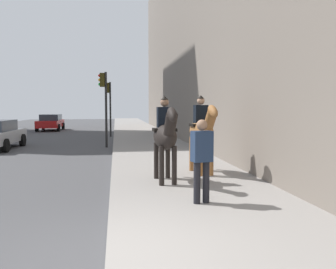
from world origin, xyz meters
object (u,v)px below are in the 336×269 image
at_px(mounted_horse_near, 165,135).
at_px(pedestrian_greeting, 202,155).
at_px(traffic_light_near_curb, 104,97).
at_px(traffic_light_far_curb, 109,100).
at_px(car_near_lane, 51,122).
at_px(mounted_horse_far, 202,130).

xyz_separation_m(mounted_horse_near, pedestrian_greeting, (-2.15, -0.44, -0.25)).
relative_size(traffic_light_near_curb, traffic_light_far_curb, 1.01).
bearing_deg(pedestrian_greeting, car_near_lane, 5.19).
bearing_deg(pedestrian_greeting, mounted_horse_near, 1.03).
xyz_separation_m(mounted_horse_near, traffic_light_near_curb, (9.61, 1.83, 1.24)).
xyz_separation_m(mounted_horse_near, car_near_lane, (24.16, 7.01, -0.58)).
height_order(mounted_horse_far, traffic_light_near_curb, traffic_light_near_curb).
bearing_deg(pedestrian_greeting, traffic_light_near_curb, 0.31).
xyz_separation_m(car_near_lane, traffic_light_near_curb, (-14.55, -5.18, 1.82)).
xyz_separation_m(car_near_lane, traffic_light_far_curb, (-7.74, -5.30, 1.80)).
distance_m(pedestrian_greeting, traffic_light_near_curb, 12.06).
bearing_deg(mounted_horse_near, traffic_light_far_curb, -176.17).
distance_m(mounted_horse_near, pedestrian_greeting, 2.21).
bearing_deg(traffic_light_far_curb, car_near_lane, 34.41).
relative_size(mounted_horse_far, car_near_lane, 0.50).
relative_size(mounted_horse_far, traffic_light_far_curb, 0.60).
bearing_deg(car_near_lane, mounted_horse_near, 15.82).
bearing_deg(car_near_lane, mounted_horse_far, 19.27).
distance_m(traffic_light_near_curb, traffic_light_far_curb, 6.81).
height_order(traffic_light_near_curb, traffic_light_far_curb, traffic_light_near_curb).
relative_size(pedestrian_greeting, traffic_light_far_curb, 0.44).
bearing_deg(traffic_light_near_curb, mounted_horse_near, -169.20).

